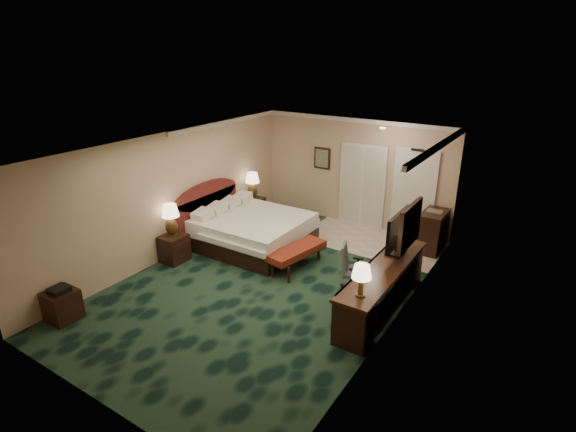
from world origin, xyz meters
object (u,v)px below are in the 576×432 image
Objects in this scene: side_table at (62,305)px; tv at (398,233)px; lamp_near at (171,220)px; nightstand_far at (252,210)px; desk at (382,288)px; minibar at (432,231)px; lamp_far at (252,186)px; bed_bench at (297,258)px; nightstand_near at (174,248)px; desk_chair at (356,271)px; bed at (254,231)px.

side_table is 0.52× the size of tv.
tv is (4.42, 1.25, 0.28)m from lamp_near.
lamp_near is at bearing -90.91° from nightstand_far.
desk is 3.08× the size of minibar.
lamp_far is 2.99m from bed_bench.
lamp_far is at bearing 155.05° from bed_bench.
nightstand_near is 1.12× the size of side_table.
lamp_near is 4.52m from desk.
desk_chair reaches higher than nightstand_near.
nightstand_near is 2.57m from side_table.
tv reaches higher than bed.
nightstand_far is at bearing 161.21° from tv.
nightstand_near is 0.59× the size of desk_chair.
nightstand_far is 0.63× the size of desk_chair.
lamp_far reaches higher than side_table.
desk_chair reaches higher than bed_bench.
nightstand_far is at bearing 136.25° from desk_chair.
bed is 3.85× the size of nightstand_near.
tv is (4.39, -1.52, 0.25)m from lamp_far.
tv is at bearing 41.25° from side_table.
side_table is (0.05, -2.58, -0.67)m from lamp_near.
nightstand_near is 0.64× the size of minibar.
minibar is at bearing 88.11° from tv.
bed_bench is 2.12m from desk.
side_table is 0.53× the size of desk_chair.
tv is at bearing -4.37° from bed.
nightstand_far is 4.70m from tv.
bed is at bearing -51.57° from nightstand_far.
desk is at bearing -3.29° from bed_bench.
nightstand_far is (-0.96, 1.20, -0.05)m from bed.
lamp_far is at bearing 90.16° from side_table.
bed is at bearing -150.43° from minibar.
nightstand_far reaches higher than nightstand_near.
nightstand_near is 2.87m from lamp_far.
nightstand_far is 0.90× the size of lamp_near.
nightstand_near is 0.21× the size of desk.
desk_chair reaches higher than nightstand_far.
nightstand_near is at bearing -171.92° from desk.
lamp_near is 0.75× the size of minibar.
desk_chair is at bearing 41.63° from side_table.
side_table is (0.02, -2.57, -0.03)m from nightstand_near.
lamp_far reaches higher than desk.
nightstand_near is 0.85× the size of lamp_near.
desk_chair is 2.75m from minibar.
side_table is 0.57× the size of minibar.
lamp_far is at bearing 101.76° from nightstand_far.
bed_bench is 0.49× the size of desk.
bed is 4.32× the size of side_table.
side_table is 5.11m from desk_chair.
nightstand_far reaches higher than bed_bench.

